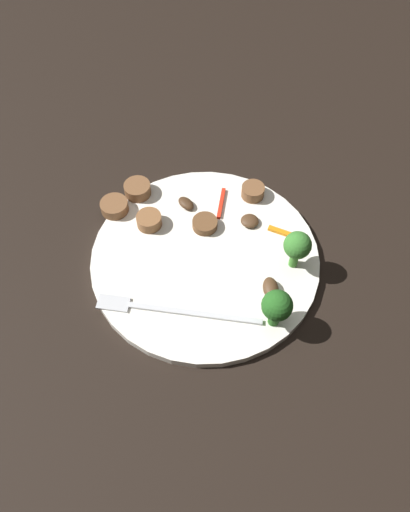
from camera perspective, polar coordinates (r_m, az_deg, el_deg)
ground_plane at (r=0.59m, az=0.00°, el=-0.57°), size 1.40×1.40×0.00m
plate at (r=0.59m, az=0.00°, el=-0.29°), size 0.27×0.27×0.01m
fork at (r=0.55m, az=-4.41°, el=-6.08°), size 0.18×0.06×0.00m
broccoli_floret_0 at (r=0.56m, az=10.37°, el=1.09°), size 0.03×0.03×0.05m
broccoli_floret_1 at (r=0.52m, az=8.11°, el=-5.67°), size 0.03×0.03×0.05m
sausage_slice_0 at (r=0.61m, az=-0.01°, el=3.65°), size 0.04×0.04×0.01m
sausage_slice_1 at (r=0.63m, az=-10.18°, el=5.52°), size 0.04×0.04×0.01m
sausage_slice_2 at (r=0.64m, az=5.42°, el=7.27°), size 0.03×0.03×0.02m
sausage_slice_3 at (r=0.64m, az=-7.62°, el=7.48°), size 0.04×0.04×0.02m
sausage_slice_4 at (r=0.61m, az=-6.32°, el=4.01°), size 0.04×0.04×0.02m
mushroom_0 at (r=0.63m, az=-2.14°, el=5.96°), size 0.03×0.03×0.01m
mushroom_1 at (r=0.56m, az=7.42°, el=-3.62°), size 0.02×0.03×0.01m
mushroom_2 at (r=0.61m, az=5.07°, el=3.98°), size 0.03×0.03×0.01m
pepper_strip_0 at (r=0.61m, az=9.23°, el=2.47°), size 0.04×0.03×0.00m
pepper_strip_1 at (r=0.63m, az=1.84°, el=5.97°), size 0.02×0.05×0.00m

